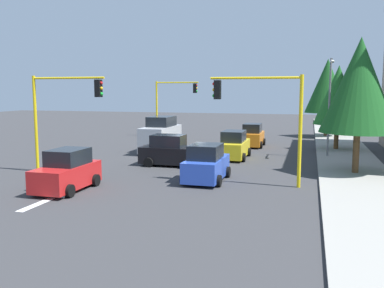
{
  "coord_description": "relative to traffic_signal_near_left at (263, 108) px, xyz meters",
  "views": [
    {
      "loc": [
        26.86,
        7.94,
        4.76
      ],
      "look_at": [
        0.2,
        0.36,
        1.2
      ],
      "focal_mm": 38.97,
      "sensor_mm": 36.0,
      "label": 1
    }
  ],
  "objects": [
    {
      "name": "ground_plane",
      "position": [
        -6.0,
        -5.67,
        -3.92
      ],
      "size": [
        120.0,
        120.0,
        0.0
      ],
      "primitive_type": "plane",
      "color": "#353538"
    },
    {
      "name": "sidewalk_kerb",
      "position": [
        -11.0,
        4.83,
        -3.85
      ],
      "size": [
        80.0,
        4.0,
        0.15
      ],
      "primitive_type": "cube",
      "color": "gray",
      "rests_on": "ground"
    },
    {
      "name": "lane_arrow_near",
      "position": [
        5.51,
        -8.67,
        -3.92
      ],
      "size": [
        2.4,
        1.1,
        1.1
      ],
      "color": "silver",
      "rests_on": "ground"
    },
    {
      "name": "traffic_signal_near_left",
      "position": [
        0.0,
        0.0,
        0.0
      ],
      "size": [
        0.36,
        4.59,
        5.53
      ],
      "color": "yellow",
      "rests_on": "ground"
    },
    {
      "name": "traffic_signal_near_right",
      "position": [
        0.0,
        -11.36,
        0.05
      ],
      "size": [
        0.36,
        4.59,
        5.61
      ],
      "color": "yellow",
      "rests_on": "ground"
    },
    {
      "name": "traffic_signal_far_right",
      "position": [
        -20.0,
        -11.38,
        0.13
      ],
      "size": [
        0.36,
        4.59,
        5.73
      ],
      "color": "yellow",
      "rests_on": "ground"
    },
    {
      "name": "street_lamp_curbside",
      "position": [
        -9.61,
        3.53,
        0.43
      ],
      "size": [
        2.15,
        0.28,
        7.0
      ],
      "color": "slate",
      "rests_on": "ground"
    },
    {
      "name": "tree_roadside_far",
      "position": [
        -24.0,
        3.83,
        1.31
      ],
      "size": [
        4.36,
        4.36,
        7.97
      ],
      "color": "brown",
      "rests_on": "ground"
    },
    {
      "name": "tree_roadside_near",
      "position": [
        -4.0,
        4.83,
        1.12
      ],
      "size": [
        4.21,
        4.21,
        7.69
      ],
      "color": "brown",
      "rests_on": "ground"
    },
    {
      "name": "tree_roadside_mid",
      "position": [
        -14.0,
        4.33,
        0.49
      ],
      "size": [
        3.7,
        3.7,
        6.74
      ],
      "color": "brown",
      "rests_on": "ground"
    },
    {
      "name": "delivery_van_silver",
      "position": [
        -9.3,
        -8.82,
        -2.64
      ],
      "size": [
        4.8,
        2.22,
        2.77
      ],
      "color": "#B2B5BA",
      "rests_on": "ground"
    },
    {
      "name": "car_red",
      "position": [
        3.62,
        -8.87,
        -3.03
      ],
      "size": [
        3.8,
        2.01,
        1.98
      ],
      "color": "red",
      "rests_on": "ground"
    },
    {
      "name": "car_black",
      "position": [
        -4.0,
        -6.22,
        -3.03
      ],
      "size": [
        2.03,
        3.89,
        1.98
      ],
      "color": "black",
      "rests_on": "ground"
    },
    {
      "name": "car_yellow",
      "position": [
        -7.91,
        -2.83,
        -3.02
      ],
      "size": [
        4.18,
        1.98,
        1.98
      ],
      "color": "yellow",
      "rests_on": "ground"
    },
    {
      "name": "car_orange",
      "position": [
        -14.6,
        -2.43,
        -3.03
      ],
      "size": [
        3.67,
        1.94,
        1.98
      ],
      "color": "orange",
      "rests_on": "ground"
    },
    {
      "name": "car_blue",
      "position": [
        -0.18,
        -2.93,
        -3.03
      ],
      "size": [
        3.82,
        2.07,
        1.98
      ],
      "color": "blue",
      "rests_on": "ground"
    }
  ]
}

